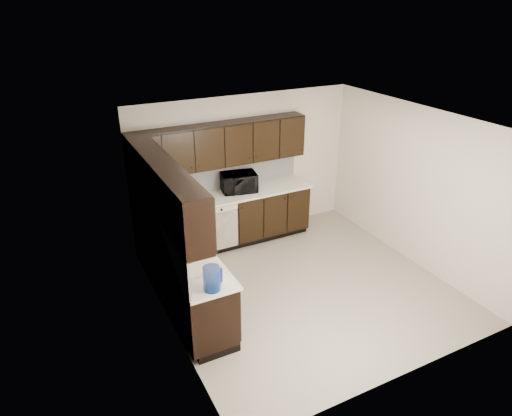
{
  "coord_description": "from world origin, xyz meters",
  "views": [
    {
      "loc": [
        -3.19,
        -4.73,
        3.97
      ],
      "look_at": [
        -0.48,
        0.6,
        1.15
      ],
      "focal_mm": 32.0,
      "sensor_mm": 36.0,
      "label": 1
    }
  ],
  "objects_px": {
    "sink": "(193,264)",
    "blue_pitcher": "(212,279)",
    "microwave": "(239,182)",
    "storage_bin": "(193,248)",
    "toaster_oven": "(154,201)"
  },
  "relations": [
    {
      "from": "sink",
      "to": "blue_pitcher",
      "type": "bearing_deg",
      "value": -91.35
    },
    {
      "from": "microwave",
      "to": "storage_bin",
      "type": "bearing_deg",
      "value": -120.14
    },
    {
      "from": "sink",
      "to": "microwave",
      "type": "height_order",
      "value": "microwave"
    },
    {
      "from": "microwave",
      "to": "storage_bin",
      "type": "distance_m",
      "value": 2.13
    },
    {
      "from": "microwave",
      "to": "blue_pitcher",
      "type": "bearing_deg",
      "value": -110.4
    },
    {
      "from": "sink",
      "to": "storage_bin",
      "type": "relative_size",
      "value": 1.73
    },
    {
      "from": "microwave",
      "to": "storage_bin",
      "type": "relative_size",
      "value": 1.22
    },
    {
      "from": "sink",
      "to": "blue_pitcher",
      "type": "relative_size",
      "value": 2.8
    },
    {
      "from": "microwave",
      "to": "toaster_oven",
      "type": "relative_size",
      "value": 1.83
    },
    {
      "from": "sink",
      "to": "microwave",
      "type": "distance_m",
      "value": 2.29
    },
    {
      "from": "toaster_oven",
      "to": "blue_pitcher",
      "type": "xyz_separation_m",
      "value": [
        -0.03,
        -2.48,
        0.05
      ]
    },
    {
      "from": "sink",
      "to": "toaster_oven",
      "type": "height_order",
      "value": "sink"
    },
    {
      "from": "microwave",
      "to": "blue_pitcher",
      "type": "height_order",
      "value": "microwave"
    },
    {
      "from": "sink",
      "to": "toaster_oven",
      "type": "bearing_deg",
      "value": 89.48
    },
    {
      "from": "microwave",
      "to": "toaster_oven",
      "type": "distance_m",
      "value": 1.44
    }
  ]
}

